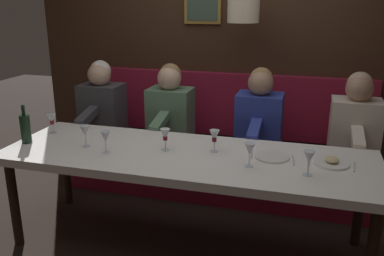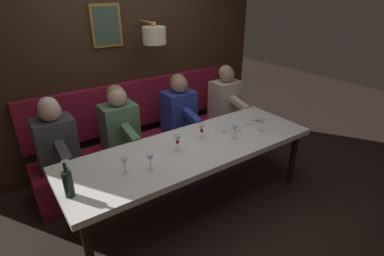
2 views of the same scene
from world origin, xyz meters
name	(u,v)px [view 1 (image 1 of 2)]	position (x,y,z in m)	size (l,w,h in m)	color
ground_plane	(187,243)	(0.00, 0.00, 0.00)	(12.00, 12.00, 0.00)	black
dining_table	(187,161)	(0.00, 0.00, 0.68)	(0.90, 2.69, 0.74)	white
banquette_bench	(213,172)	(0.89, 0.00, 0.23)	(0.52, 2.89, 0.45)	maroon
back_wall_panel	(228,45)	(1.46, 0.00, 1.36)	(0.59, 4.09, 2.90)	#382316
diner_nearest	(355,123)	(0.88, -1.20, 0.82)	(0.60, 0.40, 0.79)	beige
diner_near	(259,116)	(0.88, -0.41, 0.82)	(0.60, 0.40, 0.79)	#283893
diner_middle	(170,109)	(0.88, 0.42, 0.82)	(0.60, 0.40, 0.79)	#567A5B
diner_far	(102,104)	(0.88, 1.13, 0.82)	(0.60, 0.40, 0.79)	#3D3D42
place_setting_0	(272,157)	(0.09, -0.60, 0.75)	(0.24, 0.32, 0.01)	silver
place_setting_1	(331,162)	(0.08, -0.99, 0.75)	(0.24, 0.31, 0.05)	white
wine_glass_0	(165,135)	(0.02, 0.17, 0.86)	(0.07, 0.07, 0.16)	silver
wine_glass_1	(85,132)	(-0.06, 0.77, 0.86)	(0.07, 0.07, 0.16)	silver
wine_glass_2	(105,137)	(-0.14, 0.56, 0.86)	(0.07, 0.07, 0.16)	silver
wine_glass_3	(52,120)	(0.15, 1.20, 0.86)	(0.07, 0.07, 0.16)	silver
wine_glass_4	(250,150)	(-0.12, -0.47, 0.86)	(0.07, 0.07, 0.16)	silver
wine_glass_5	(309,158)	(-0.16, -0.84, 0.86)	(0.07, 0.07, 0.16)	silver
wine_glass_6	(214,137)	(0.09, -0.18, 0.86)	(0.07, 0.07, 0.16)	silver
wine_bottle	(25,128)	(-0.11, 1.25, 0.86)	(0.08, 0.08, 0.30)	black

